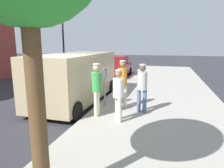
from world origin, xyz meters
The scene contains 10 objects.
ground_plane centered at (0.00, 0.00, 0.00)m, with size 80.00×80.00×0.00m, color #2D2D33.
sidewalk_slab centered at (3.50, 0.00, 0.07)m, with size 5.00×32.00×0.15m, color #9E998E.
parking_meter_near centered at (1.35, 0.76, 1.18)m, with size 0.14×0.18×1.52m.
pedestrian_in_green centered at (1.43, -0.36, 1.18)m, with size 0.34×0.36×1.78m.
pedestrian_in_orange centered at (2.06, 0.74, 1.20)m, with size 0.36×0.34×1.82m.
pedestrian_in_gray centered at (2.85, 0.41, 1.14)m, with size 0.35×0.34×1.73m.
pedestrian_in_white centered at (2.24, -0.65, 1.09)m, with size 0.34×0.34×1.64m.
parked_van centered at (-0.15, 1.40, 1.15)m, with size 2.20×5.23×2.15m.
parked_sedan_ahead centered at (-0.21, 8.60, 0.75)m, with size 1.98×4.42×1.65m.
traffic_light_corner centered at (-6.47, 10.38, 3.52)m, with size 2.48×0.42×5.20m.
Camera 1 is at (3.65, -6.50, 2.57)m, focal length 32.07 mm.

